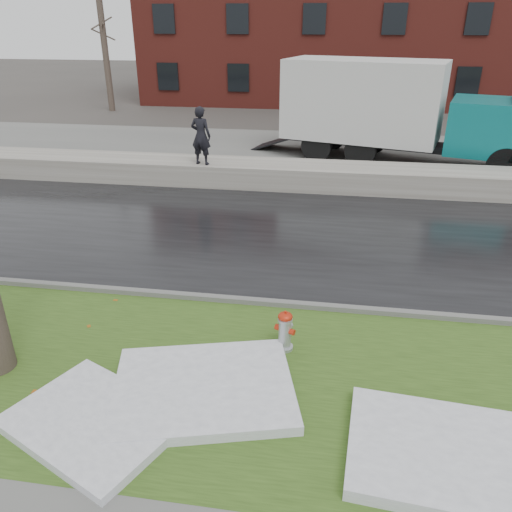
# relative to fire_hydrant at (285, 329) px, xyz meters

# --- Properties ---
(ground) EXTENTS (120.00, 120.00, 0.00)m
(ground) POSITION_rel_fire_hydrant_xyz_m (-0.73, 0.36, -0.43)
(ground) COLOR #47423D
(ground) RESTS_ON ground
(verge) EXTENTS (60.00, 4.50, 0.04)m
(verge) POSITION_rel_fire_hydrant_xyz_m (-0.73, -0.89, -0.41)
(verge) COLOR #2D4517
(verge) RESTS_ON ground
(road) EXTENTS (60.00, 7.00, 0.03)m
(road) POSITION_rel_fire_hydrant_xyz_m (-0.73, 4.86, -0.41)
(road) COLOR black
(road) RESTS_ON ground
(parking_lot) EXTENTS (60.00, 9.00, 0.03)m
(parking_lot) POSITION_rel_fire_hydrant_xyz_m (-0.73, 13.36, -0.41)
(parking_lot) COLOR slate
(parking_lot) RESTS_ON ground
(curb) EXTENTS (60.00, 0.15, 0.14)m
(curb) POSITION_rel_fire_hydrant_xyz_m (-0.73, 1.36, -0.36)
(curb) COLOR slate
(curb) RESTS_ON ground
(snowbank) EXTENTS (60.00, 1.60, 0.75)m
(snowbank) POSITION_rel_fire_hydrant_xyz_m (-0.73, 9.06, -0.05)
(snowbank) COLOR #A5A196
(snowbank) RESTS_ON ground
(brick_building) EXTENTS (26.00, 12.00, 10.00)m
(brick_building) POSITION_rel_fire_hydrant_xyz_m (1.27, 30.36, 4.57)
(brick_building) COLOR maroon
(brick_building) RESTS_ON ground
(bg_tree_left) EXTENTS (1.40, 1.62, 6.50)m
(bg_tree_left) POSITION_rel_fire_hydrant_xyz_m (-12.73, 22.36, 2.90)
(bg_tree_left) COLOR brown
(bg_tree_left) RESTS_ON ground
(bg_tree_center) EXTENTS (1.40, 1.62, 6.50)m
(bg_tree_center) POSITION_rel_fire_hydrant_xyz_m (-6.73, 26.36, 2.90)
(bg_tree_center) COLOR brown
(bg_tree_center) RESTS_ON ground
(fire_hydrant) EXTENTS (0.36, 0.34, 0.73)m
(fire_hydrant) POSITION_rel_fire_hydrant_xyz_m (0.00, 0.00, 0.00)
(fire_hydrant) COLOR #A5A8AD
(fire_hydrant) RESTS_ON verge
(box_truck) EXTENTS (11.12, 4.95, 3.69)m
(box_truck) POSITION_rel_fire_hydrant_xyz_m (2.72, 12.81, 1.52)
(box_truck) COLOR black
(box_truck) RESTS_ON ground
(worker) EXTENTS (0.74, 0.57, 1.83)m
(worker) POSITION_rel_fire_hydrant_xyz_m (-3.59, 8.60, 1.24)
(worker) COLOR black
(worker) RESTS_ON snowbank
(snow_patch_near) EXTENTS (3.03, 2.60, 0.16)m
(snow_patch_near) POSITION_rel_fire_hydrant_xyz_m (-1.06, -1.27, -0.31)
(snow_patch_near) COLOR white
(snow_patch_near) RESTS_ON verge
(snow_patch_far) EXTENTS (2.67, 2.38, 0.14)m
(snow_patch_far) POSITION_rel_fire_hydrant_xyz_m (-2.38, -2.14, -0.32)
(snow_patch_far) COLOR white
(snow_patch_far) RESTS_ON verge
(snow_patch_side) EXTENTS (2.95, 2.04, 0.18)m
(snow_patch_side) POSITION_rel_fire_hydrant_xyz_m (2.43, -2.04, -0.30)
(snow_patch_side) COLOR white
(snow_patch_side) RESTS_ON verge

